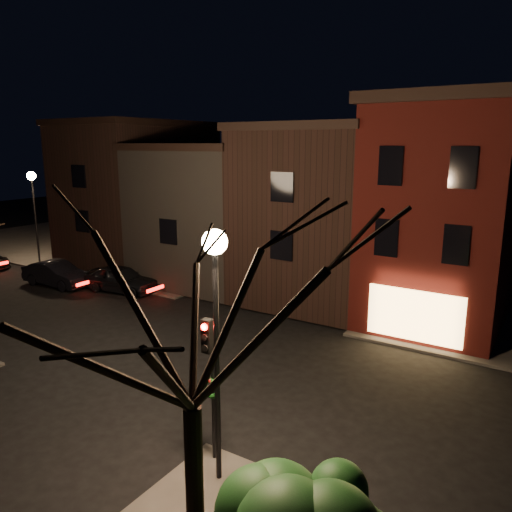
# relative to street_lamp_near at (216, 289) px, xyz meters

# --- Properties ---
(ground) EXTENTS (120.00, 120.00, 0.00)m
(ground) POSITION_rel_street_lamp_near_xyz_m (-6.20, 6.00, -5.18)
(ground) COLOR black
(ground) RESTS_ON ground
(sidewalk_far_left) EXTENTS (30.00, 30.00, 0.12)m
(sidewalk_far_left) POSITION_rel_street_lamp_near_xyz_m (-26.20, 26.00, -5.12)
(sidewalk_far_left) COLOR #2D2B28
(sidewalk_far_left) RESTS_ON ground
(corner_building) EXTENTS (6.50, 8.50, 10.50)m
(corner_building) POSITION_rel_street_lamp_near_xyz_m (1.80, 15.47, 0.22)
(corner_building) COLOR #4D100D
(corner_building) RESTS_ON ground
(row_building_a) EXTENTS (7.30, 10.30, 9.40)m
(row_building_a) POSITION_rel_street_lamp_near_xyz_m (-4.70, 16.50, -0.34)
(row_building_a) COLOR black
(row_building_a) RESTS_ON ground
(row_building_b) EXTENTS (7.80, 10.30, 8.40)m
(row_building_b) POSITION_rel_street_lamp_near_xyz_m (-11.95, 16.50, -0.85)
(row_building_b) COLOR black
(row_building_b) RESTS_ON ground
(row_building_c) EXTENTS (7.30, 10.30, 9.90)m
(row_building_c) POSITION_rel_street_lamp_near_xyz_m (-19.20, 16.50, -0.09)
(row_building_c) COLOR black
(row_building_c) RESTS_ON ground
(street_lamp_near) EXTENTS (0.60, 0.60, 6.48)m
(street_lamp_near) POSITION_rel_street_lamp_near_xyz_m (0.00, 0.00, 0.00)
(street_lamp_near) COLOR black
(street_lamp_near) RESTS_ON sidewalk_near_right
(street_lamp_far) EXTENTS (0.60, 0.60, 6.48)m
(street_lamp_far) POSITION_rel_street_lamp_near_xyz_m (-25.20, 12.20, 0.00)
(street_lamp_far) COLOR black
(street_lamp_far) RESTS_ON sidewalk_far_left
(traffic_signal) EXTENTS (0.58, 0.38, 4.05)m
(traffic_signal) POSITION_rel_street_lamp_near_xyz_m (-0.60, 0.49, -2.37)
(traffic_signal) COLOR black
(traffic_signal) RESTS_ON sidewalk_near_right
(bare_tree_right) EXTENTS (6.40, 6.40, 8.50)m
(bare_tree_right) POSITION_rel_street_lamp_near_xyz_m (1.30, -2.50, 0.97)
(bare_tree_right) COLOR black
(bare_tree_right) RESTS_ON sidewalk_near_right
(parked_car_a) EXTENTS (4.75, 2.34, 1.56)m
(parked_car_a) POSITION_rel_street_lamp_near_xyz_m (-14.93, 10.50, -4.40)
(parked_car_a) COLOR black
(parked_car_a) RESTS_ON ground
(parked_car_b) EXTENTS (4.66, 1.81, 1.51)m
(parked_car_b) POSITION_rel_street_lamp_near_xyz_m (-19.14, 9.23, -4.42)
(parked_car_b) COLOR black
(parked_car_b) RESTS_ON ground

